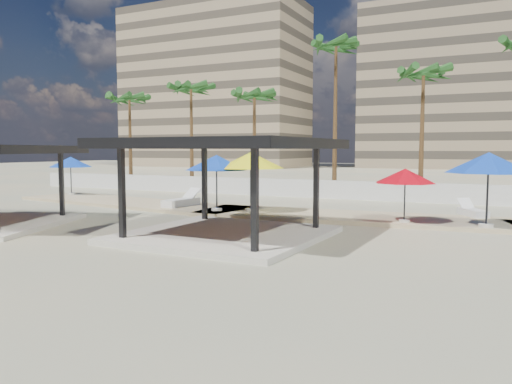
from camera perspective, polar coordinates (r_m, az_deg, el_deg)
ground at (r=17.67m, az=0.11°, el=-5.65°), size 200.00×200.00×0.00m
promenade at (r=24.17m, az=12.42°, el=-2.77°), size 44.45×7.97×0.24m
boundary_wall at (r=32.64m, az=12.47°, el=0.14°), size 56.00×0.30×1.20m
building_west at (r=97.97m, az=-4.73°, el=11.92°), size 34.00×16.00×32.40m
building_mid at (r=94.35m, az=24.12°, el=11.18°), size 38.00×16.00×30.40m
pavilion_central at (r=18.17m, az=-3.58°, el=1.47°), size 7.28×7.28×3.61m
umbrella_a at (r=36.03m, az=-20.44°, el=3.22°), size 3.49×3.49×2.56m
umbrella_b at (r=24.51m, az=-0.60°, el=3.61°), size 4.33×4.33×2.92m
umbrella_c at (r=21.75m, az=16.69°, el=1.76°), size 2.77×2.77×2.26m
umbrella_d at (r=21.44m, az=25.05°, el=3.03°), size 4.01×4.01×2.94m
umbrella_f at (r=24.89m, az=-4.53°, el=3.34°), size 3.37×3.37×2.78m
lounger_a at (r=27.28m, az=-8.49°, el=-1.12°), size 1.09×2.52×0.92m
lounger_c at (r=25.06m, az=23.49°, el=-2.10°), size 1.53×2.03×0.75m
palm_a at (r=44.55m, az=-14.27°, el=9.90°), size 3.00×3.00×8.35m
palm_b at (r=41.35m, az=-7.44°, el=11.21°), size 3.00×3.00×8.97m
palm_c at (r=37.78m, az=-0.19°, el=10.54°), size 3.00×3.00×8.05m
palm_d at (r=36.75m, az=9.13°, el=15.47°), size 3.00×3.00×11.32m
palm_e at (r=34.64m, az=18.59°, el=12.19°), size 3.00×3.00×8.93m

